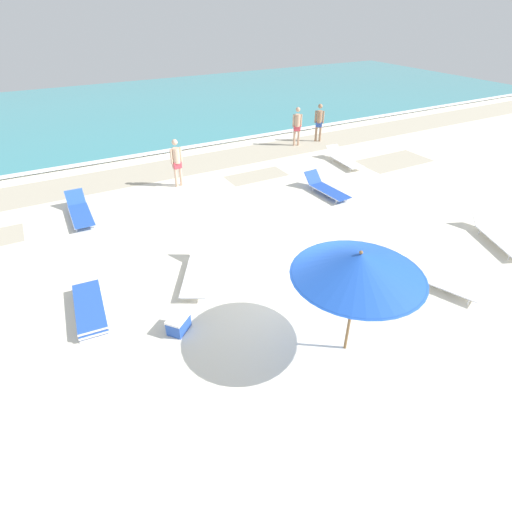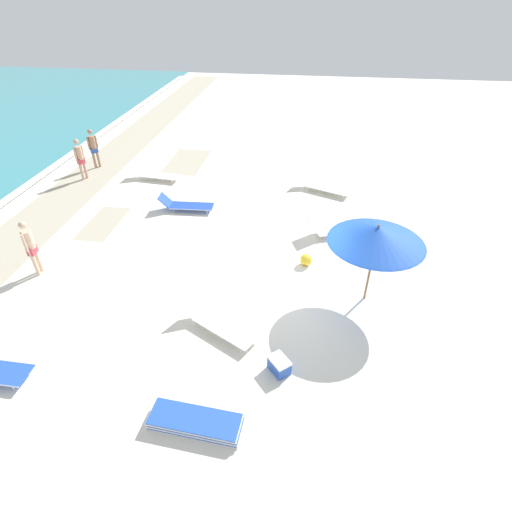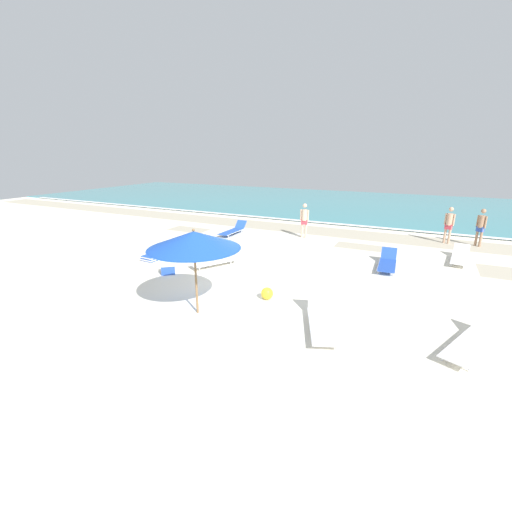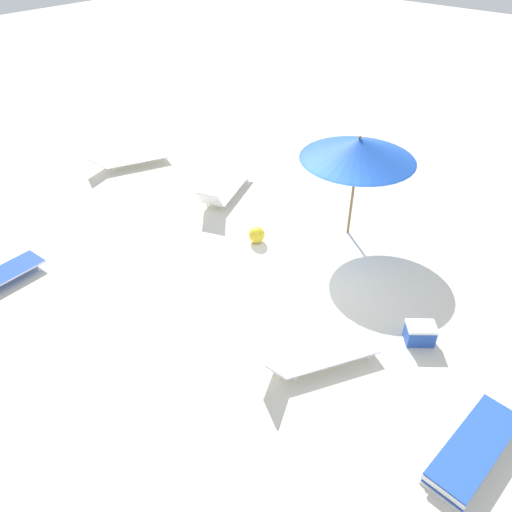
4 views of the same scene
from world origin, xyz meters
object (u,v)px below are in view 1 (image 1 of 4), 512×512
(lounger_stack, at_px, (90,309))
(sun_lounger_under_umbrella, at_px, (498,235))
(beachgoer_shoreline_child, at_px, (297,124))
(sun_lounger_beside_umbrella, at_px, (432,276))
(beach_umbrella, at_px, (359,265))
(beachgoer_wading_adult, at_px, (177,160))
(beach_ball, at_px, (345,279))
(sun_lounger_near_water_left, at_px, (344,159))
(cooler_box, at_px, (178,324))
(sun_lounger_near_water_right, at_px, (80,211))
(sun_lounger_mid_beach_pair_a, at_px, (198,270))
(sun_lounger_mid_beach_solo, at_px, (326,188))
(beachgoer_strolling_adult, at_px, (319,120))

(lounger_stack, bearing_deg, sun_lounger_under_umbrella, -8.32)
(sun_lounger_under_umbrella, relative_size, beachgoer_shoreline_child, 1.31)
(sun_lounger_beside_umbrella, bearing_deg, beach_umbrella, 170.58)
(beachgoer_wading_adult, height_order, beach_ball, beachgoer_wading_adult)
(beachgoer_wading_adult, bearing_deg, sun_lounger_near_water_left, -15.06)
(sun_lounger_under_umbrella, height_order, beachgoer_wading_adult, beachgoer_wading_adult)
(sun_lounger_beside_umbrella, xyz_separation_m, beach_ball, (-1.94, 0.98, -0.03))
(sun_lounger_under_umbrella, height_order, sun_lounger_near_water_left, sun_lounger_under_umbrella)
(beachgoer_wading_adult, distance_m, cooler_box, 7.93)
(sun_lounger_near_water_right, xyz_separation_m, sun_lounger_mid_beach_pair_a, (2.12, -4.90, 0.00))
(beachgoer_shoreline_child, bearing_deg, sun_lounger_near_water_right, 36.91)
(sun_lounger_mid_beach_pair_a, distance_m, beachgoer_wading_adult, 6.07)
(beachgoer_shoreline_child, bearing_deg, sun_lounger_mid_beach_solo, 88.80)
(beach_umbrella, relative_size, sun_lounger_beside_umbrella, 1.06)
(sun_lounger_mid_beach_pair_a, relative_size, beachgoer_wading_adult, 1.19)
(sun_lounger_mid_beach_solo, xyz_separation_m, beachgoer_wading_adult, (-4.42, 3.24, 0.78))
(beach_umbrella, relative_size, sun_lounger_mid_beach_solo, 1.20)
(beach_umbrella, height_order, sun_lounger_near_water_right, beach_umbrella)
(beachgoer_shoreline_child, relative_size, beachgoer_strolling_adult, 1.00)
(sun_lounger_mid_beach_solo, relative_size, beach_ball, 5.54)
(beach_umbrella, distance_m, sun_lounger_near_water_right, 9.63)
(sun_lounger_near_water_right, bearing_deg, cooler_box, -80.45)
(beachgoer_shoreline_child, bearing_deg, beach_umbrella, 82.18)
(sun_lounger_near_water_left, bearing_deg, beachgoer_strolling_adult, 79.54)
(beach_umbrella, height_order, cooler_box, beach_umbrella)
(beach_umbrella, xyz_separation_m, beachgoer_shoreline_child, (6.40, 11.49, -1.06))
(lounger_stack, xyz_separation_m, sun_lounger_near_water_left, (11.18, 4.80, 0.09))
(sun_lounger_under_umbrella, bearing_deg, sun_lounger_beside_umbrella, -148.35)
(beach_umbrella, bearing_deg, sun_lounger_under_umbrella, 10.16)
(sun_lounger_mid_beach_solo, bearing_deg, beachgoer_shoreline_child, 64.44)
(beach_umbrella, relative_size, sun_lounger_near_water_right, 1.14)
(sun_lounger_beside_umbrella, height_order, beach_ball, sun_lounger_beside_umbrella)
(sun_lounger_near_water_left, xyz_separation_m, beachgoer_shoreline_child, (-0.39, 3.07, 0.79))
(sun_lounger_mid_beach_solo, height_order, beach_ball, sun_lounger_mid_beach_solo)
(sun_lounger_beside_umbrella, bearing_deg, sun_lounger_mid_beach_solo, 58.91)
(sun_lounger_mid_beach_solo, height_order, beachgoer_strolling_adult, beachgoer_strolling_adult)
(beach_ball, bearing_deg, sun_lounger_near_water_right, 126.59)
(beachgoer_wading_adult, xyz_separation_m, beachgoer_strolling_adult, (7.87, 1.99, 0.00))
(sun_lounger_under_umbrella, distance_m, sun_lounger_mid_beach_pair_a, 8.69)
(beachgoer_shoreline_child, bearing_deg, beach_ball, 84.05)
(sun_lounger_beside_umbrella, relative_size, cooler_box, 3.77)
(sun_lounger_near_water_right, height_order, beach_ball, sun_lounger_near_water_right)
(sun_lounger_mid_beach_solo, bearing_deg, beachgoer_strolling_adult, 53.57)
(beachgoer_shoreline_child, relative_size, cooler_box, 2.89)
(sun_lounger_near_water_left, bearing_deg, sun_lounger_mid_beach_pair_a, -145.46)
(sun_lounger_near_water_right, xyz_separation_m, beach_ball, (5.18, -6.97, -0.03))
(sun_lounger_mid_beach_pair_a, xyz_separation_m, beach_ball, (3.06, -2.07, -0.04))
(lounger_stack, bearing_deg, sun_lounger_mid_beach_solo, 21.53)
(sun_lounger_mid_beach_pair_a, height_order, beach_ball, sun_lounger_mid_beach_pair_a)
(beachgoer_strolling_adult, bearing_deg, lounger_stack, 71.37)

